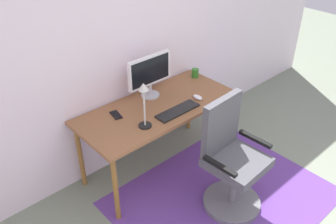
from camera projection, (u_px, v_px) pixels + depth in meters
The scene contains 10 objects.
wall_back at pixel (131, 31), 3.21m from camera, with size 6.00×0.10×2.60m, color silver.
area_rug at pixel (223, 198), 3.27m from camera, with size 1.84×1.47×0.01m, color #5E3788.
desk at pixel (158, 112), 3.29m from camera, with size 1.51×0.67×0.71m.
monitor at pixel (150, 73), 3.29m from camera, with size 0.47×0.18×0.41m.
keyboard at pixel (178, 111), 3.17m from camera, with size 0.43×0.13×0.02m, color black.
computer_mouse at pixel (198, 97), 3.36m from camera, with size 0.06×0.10×0.03m, color white.
coffee_cup at pixel (195, 73), 3.72m from camera, with size 0.07×0.07×0.09m, color #2E7122.
cell_phone at pixel (116, 115), 3.13m from camera, with size 0.07×0.14×0.01m, color black.
desk_lamp at pixel (144, 99), 2.85m from camera, with size 0.11×0.11×0.41m.
office_chair at pixel (231, 165), 3.01m from camera, with size 0.54×0.51×1.02m.
Camera 1 is at (-1.82, -0.33, 2.43)m, focal length 38.34 mm.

